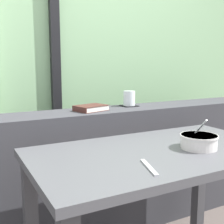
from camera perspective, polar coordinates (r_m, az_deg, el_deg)
name	(u,v)px	position (r m, az deg, el deg)	size (l,w,h in m)	color
outdoor_backdrop	(60,22)	(2.42, -10.15, 16.73)	(4.80, 0.08, 2.80)	#8EBC89
window_divider_post	(55,35)	(2.33, -11.06, 14.53)	(0.07, 0.05, 2.60)	black
dark_console_ledge	(96,172)	(1.91, -3.05, -11.63)	(2.80, 0.29, 0.80)	#38383D
breakfast_table	(158,174)	(1.39, 8.90, -11.72)	(1.15, 0.64, 0.70)	#414145
coaster_square	(129,106)	(1.98, 3.33, 1.22)	(0.10, 0.10, 0.01)	black
juice_glass	(129,99)	(1.97, 3.34, 2.55)	(0.08, 0.08, 0.10)	white
closed_book	(91,108)	(1.78, -4.13, 0.78)	(0.21, 0.18, 0.03)	#47231E
soup_bowl	(199,142)	(1.40, 16.49, -5.53)	(0.17, 0.17, 0.14)	silver
fork_utensil	(149,167)	(1.12, 7.19, -10.56)	(0.02, 0.17, 0.01)	silver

